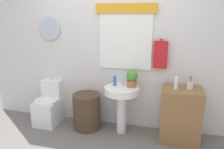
# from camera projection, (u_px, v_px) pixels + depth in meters

# --- Properties ---
(back_wall) EXTENTS (4.40, 0.18, 2.60)m
(back_wall) POSITION_uv_depth(u_px,v_px,m) (113.00, 46.00, 3.43)
(back_wall) COLOR silver
(back_wall) RESTS_ON ground_plane
(toilet) EXTENTS (0.38, 0.51, 0.73)m
(toilet) POSITION_uv_depth(u_px,v_px,m) (50.00, 106.00, 3.70)
(toilet) COLOR white
(toilet) RESTS_ON ground_plane
(laundry_hamper) EXTENTS (0.44, 0.44, 0.57)m
(laundry_hamper) POSITION_uv_depth(u_px,v_px,m) (87.00, 111.00, 3.51)
(laundry_hamper) COLOR #4C3828
(laundry_hamper) RESTS_ON ground_plane
(pedestal_sink) EXTENTS (0.52, 0.52, 0.74)m
(pedestal_sink) POSITION_uv_depth(u_px,v_px,m) (122.00, 98.00, 3.30)
(pedestal_sink) COLOR white
(pedestal_sink) RESTS_ON ground_plane
(faucet) EXTENTS (0.03, 0.03, 0.10)m
(faucet) POSITION_uv_depth(u_px,v_px,m) (123.00, 82.00, 3.35)
(faucet) COLOR silver
(faucet) RESTS_ON pedestal_sink
(wooden_cabinet) EXTENTS (0.55, 0.44, 0.79)m
(wooden_cabinet) POSITION_uv_depth(u_px,v_px,m) (180.00, 115.00, 3.14)
(wooden_cabinet) COLOR olive
(wooden_cabinet) RESTS_ON ground_plane
(soap_bottle) EXTENTS (0.05, 0.05, 0.16)m
(soap_bottle) POSITION_uv_depth(u_px,v_px,m) (115.00, 81.00, 3.31)
(soap_bottle) COLOR #2D6BB7
(soap_bottle) RESTS_ON pedestal_sink
(potted_plant) EXTENTS (0.18, 0.18, 0.26)m
(potted_plant) POSITION_uv_depth(u_px,v_px,m) (132.00, 78.00, 3.24)
(potted_plant) COLOR #AD5B38
(potted_plant) RESTS_ON pedestal_sink
(lotion_bottle) EXTENTS (0.05, 0.05, 0.18)m
(lotion_bottle) POSITION_uv_depth(u_px,v_px,m) (176.00, 83.00, 3.00)
(lotion_bottle) COLOR white
(lotion_bottle) RESTS_ON wooden_cabinet
(toothbrush_cup) EXTENTS (0.08, 0.08, 0.19)m
(toothbrush_cup) POSITION_uv_depth(u_px,v_px,m) (190.00, 85.00, 3.02)
(toothbrush_cup) COLOR silver
(toothbrush_cup) RESTS_ON wooden_cabinet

